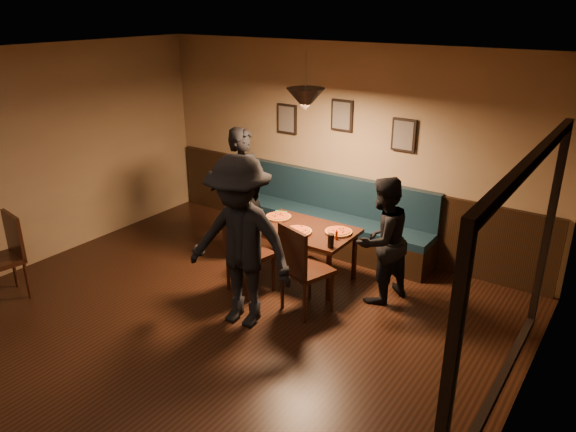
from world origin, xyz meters
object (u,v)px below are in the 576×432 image
object	(u,v)px
diner_right	(382,240)
chair_near_left	(250,252)
diner_front	(240,243)
dining_table	(304,253)
tabasco_bottle	(337,234)
booth_bench	(329,215)
soda_glass	(331,241)
diner_left	(244,195)
chair_near_right	(307,268)

from	to	relation	value
diner_right	chair_near_left	bearing A→B (deg)	-44.05
chair_near_left	diner_front	world-z (taller)	diner_front
dining_table	tabasco_bottle	distance (m)	0.64
diner_right	tabasco_bottle	world-z (taller)	diner_right
chair_near_left	booth_bench	bearing A→B (deg)	97.77
soda_glass	tabasco_bottle	xyz separation A→B (m)	(-0.05, 0.22, -0.02)
diner_left	soda_glass	xyz separation A→B (m)	(1.52, -0.33, -0.15)
dining_table	chair_near_right	size ratio (longest dim) A/B	1.19
chair_near_left	diner_left	distance (m)	1.02
diner_front	tabasco_bottle	size ratio (longest dim) A/B	14.59
dining_table	diner_right	xyz separation A→B (m)	(1.02, 0.06, 0.41)
tabasco_bottle	diner_right	bearing A→B (deg)	13.00
dining_table	chair_near_left	distance (m)	0.75
diner_right	diner_front	world-z (taller)	diner_front
diner_right	chair_near_right	bearing A→B (deg)	-20.06
chair_near_right	diner_right	bearing A→B (deg)	69.79
diner_left	tabasco_bottle	distance (m)	1.48
booth_bench	chair_near_right	size ratio (longest dim) A/B	2.84
chair_near_right	soda_glass	distance (m)	0.43
diner_right	diner_front	bearing A→B (deg)	-19.53
chair_near_right	tabasco_bottle	world-z (taller)	chair_near_right
soda_glass	booth_bench	bearing A→B (deg)	121.01
dining_table	chair_near_left	world-z (taller)	chair_near_left
chair_near_left	tabasco_bottle	bearing A→B (deg)	47.84
diner_left	diner_right	distance (m)	2.00
chair_near_right	diner_front	xyz separation A→B (m)	(-0.46, -0.60, 0.41)
booth_bench	soda_glass	distance (m)	1.46
diner_front	dining_table	bearing A→B (deg)	83.05
booth_bench	diner_front	bearing A→B (deg)	-84.73
dining_table	chair_near_right	distance (m)	0.81
diner_right	soda_glass	xyz separation A→B (m)	(-0.47, -0.34, 0.00)
booth_bench	soda_glass	size ratio (longest dim) A/B	18.86
chair_near_left	soda_glass	bearing A→B (deg)	35.29
chair_near_left	diner_left	world-z (taller)	diner_left
booth_bench	tabasco_bottle	xyz separation A→B (m)	(0.69, -1.02, 0.24)
dining_table	diner_front	distance (m)	1.38
booth_bench	diner_left	world-z (taller)	diner_left
dining_table	tabasco_bottle	xyz separation A→B (m)	(0.50, -0.06, 0.40)
booth_bench	chair_near_right	bearing A→B (deg)	-67.54
diner_front	tabasco_bottle	bearing A→B (deg)	60.17
booth_bench	diner_right	distance (m)	1.53
diner_front	tabasco_bottle	world-z (taller)	diner_front
tabasco_bottle	booth_bench	bearing A→B (deg)	124.25
diner_left	diner_front	size ratio (longest dim) A/B	0.96
diner_front	soda_glass	xyz separation A→B (m)	(0.54, 0.96, -0.19)
diner_right	dining_table	bearing A→B (deg)	-68.31
dining_table	diner_left	size ratio (longest dim) A/B	0.70
chair_near_right	soda_glass	world-z (taller)	chair_near_right
diner_left	soda_glass	distance (m)	1.56
chair_near_left	tabasco_bottle	distance (m)	1.04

